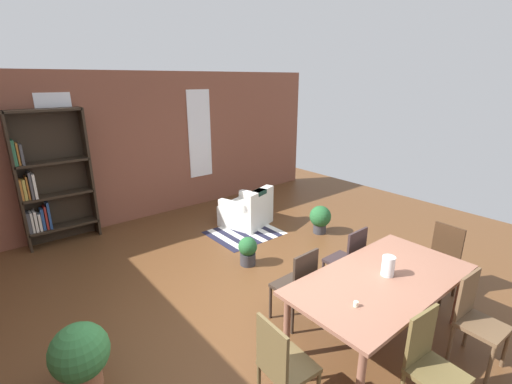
# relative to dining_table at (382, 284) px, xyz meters

# --- Properties ---
(ground_plane) EXTENTS (10.94, 10.94, 0.00)m
(ground_plane) POSITION_rel_dining_table_xyz_m (-0.51, 0.90, -0.70)
(ground_plane) COLOR brown
(back_wall_brick) EXTENTS (8.82, 0.12, 2.90)m
(back_wall_brick) POSITION_rel_dining_table_xyz_m (-0.51, 5.17, 0.75)
(back_wall_brick) COLOR brown
(back_wall_brick) RESTS_ON ground
(window_pane_0) EXTENTS (0.55, 0.02, 1.89)m
(window_pane_0) POSITION_rel_dining_table_xyz_m (-1.87, 5.10, 0.89)
(window_pane_0) COLOR white
(window_pane_1) EXTENTS (0.55, 0.02, 1.89)m
(window_pane_1) POSITION_rel_dining_table_xyz_m (0.86, 5.10, 0.89)
(window_pane_1) COLOR white
(dining_table) EXTENTS (2.09, 1.07, 0.78)m
(dining_table) POSITION_rel_dining_table_xyz_m (0.00, 0.00, 0.00)
(dining_table) COLOR #8C5C48
(dining_table) RESTS_ON ground
(vase_on_table) EXTENTS (0.13, 0.13, 0.22)m
(vase_on_table) POSITION_rel_dining_table_xyz_m (0.09, 0.00, 0.18)
(vase_on_table) COLOR silver
(vase_on_table) RESTS_ON dining_table
(tealight_candle_0) EXTENTS (0.04, 0.04, 0.05)m
(tealight_candle_0) POSITION_rel_dining_table_xyz_m (-0.62, -0.12, 0.10)
(tealight_candle_0) COLOR silver
(tealight_candle_0) RESTS_ON dining_table
(dining_chair_near_left) EXTENTS (0.43, 0.43, 0.95)m
(dining_chair_near_left) POSITION_rel_dining_table_xyz_m (-0.46, -0.76, -0.19)
(dining_chair_near_left) COLOR brown
(dining_chair_near_left) RESTS_ON ground
(dining_chair_head_right) EXTENTS (0.41, 0.41, 0.95)m
(dining_chair_head_right) POSITION_rel_dining_table_xyz_m (1.42, -0.00, -0.19)
(dining_chair_head_right) COLOR #372315
(dining_chair_head_right) RESTS_ON ground
(dining_chair_head_left) EXTENTS (0.42, 0.42, 0.95)m
(dining_chair_head_left) POSITION_rel_dining_table_xyz_m (-1.42, 0.00, -0.19)
(dining_chair_head_left) COLOR brown
(dining_chair_head_left) RESTS_ON ground
(dining_chair_far_left) EXTENTS (0.41, 0.41, 0.95)m
(dining_chair_far_left) POSITION_rel_dining_table_xyz_m (-0.47, 0.76, -0.19)
(dining_chair_far_left) COLOR #32271F
(dining_chair_far_left) RESTS_ON ground
(dining_chair_near_right) EXTENTS (0.42, 0.42, 0.95)m
(dining_chair_near_right) POSITION_rel_dining_table_xyz_m (0.47, -0.76, -0.19)
(dining_chair_near_right) COLOR brown
(dining_chair_near_right) RESTS_ON ground
(dining_chair_far_right) EXTENTS (0.41, 0.41, 0.95)m
(dining_chair_far_right) POSITION_rel_dining_table_xyz_m (0.47, 0.76, -0.19)
(dining_chair_far_right) COLOR #2F2324
(dining_chair_far_right) RESTS_ON ground
(bookshelf_tall) EXTENTS (1.13, 0.30, 2.30)m
(bookshelf_tall) POSITION_rel_dining_table_xyz_m (-2.17, 4.93, 0.41)
(bookshelf_tall) COLOR #2D2319
(bookshelf_tall) RESTS_ON ground
(armchair_white) EXTENTS (1.00, 1.00, 0.75)m
(armchair_white) POSITION_rel_dining_table_xyz_m (0.90, 3.46, -0.42)
(armchair_white) COLOR silver
(armchair_white) RESTS_ON ground
(potted_plant_by_shelf) EXTENTS (0.40, 0.40, 0.53)m
(potted_plant_by_shelf) POSITION_rel_dining_table_xyz_m (1.69, 2.28, -0.41)
(potted_plant_by_shelf) COLOR #333338
(potted_plant_by_shelf) RESTS_ON ground
(potted_plant_corner) EXTENTS (0.29, 0.29, 0.45)m
(potted_plant_corner) POSITION_rel_dining_table_xyz_m (-0.07, 2.20, -0.46)
(potted_plant_corner) COLOR #333338
(potted_plant_corner) RESTS_ON ground
(potted_plant_window) EXTENTS (0.53, 0.53, 0.66)m
(potted_plant_window) POSITION_rel_dining_table_xyz_m (-2.66, 1.36, -0.34)
(potted_plant_window) COLOR #9E6042
(potted_plant_window) RESTS_ON ground
(striped_rug) EXTENTS (1.23, 1.06, 0.01)m
(striped_rug) POSITION_rel_dining_table_xyz_m (0.59, 3.16, -0.70)
(striped_rug) COLOR #1E1E33
(striped_rug) RESTS_ON ground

